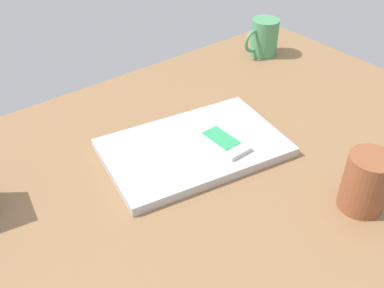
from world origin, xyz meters
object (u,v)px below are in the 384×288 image
at_px(laptop_closed, 192,148).
at_px(pen_cup, 366,182).
at_px(cell_phone_on_laptop, 221,140).
at_px(coffee_mug, 264,37).

height_order(laptop_closed, pen_cup, pen_cup).
relative_size(laptop_closed, cell_phone_on_laptop, 2.91).
bearing_deg(laptop_closed, pen_cup, 124.80).
height_order(pen_cup, coffee_mug, pen_cup).
bearing_deg(coffee_mug, laptop_closed, 27.95).
height_order(cell_phone_on_laptop, pen_cup, pen_cup).
xyz_separation_m(laptop_closed, pen_cup, (-0.13, 0.29, 0.04)).
bearing_deg(pen_cup, laptop_closed, -65.45).
bearing_deg(pen_cup, cell_phone_on_laptop, -72.58).
xyz_separation_m(cell_phone_on_laptop, pen_cup, (-0.08, 0.26, 0.03)).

